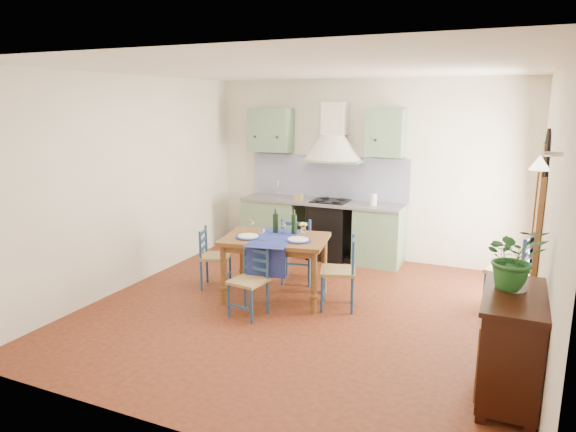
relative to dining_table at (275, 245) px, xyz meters
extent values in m
plane|color=#48190F|center=(0.48, -0.24, -0.71)|extent=(5.00, 5.00, 0.00)
cube|color=beige|center=(0.48, 2.26, 0.69)|extent=(5.00, 0.04, 2.80)
cube|color=gray|center=(-0.97, 1.95, -0.27)|extent=(0.90, 0.60, 0.88)
cube|color=gray|center=(0.83, 1.95, -0.27)|extent=(0.70, 0.60, 0.88)
cube|color=black|center=(0.03, 1.95, -0.27)|extent=(0.60, 0.58, 0.88)
cube|color=gray|center=(-0.12, 1.95, 0.19)|extent=(2.60, 0.64, 0.04)
cube|color=silver|center=(-0.97, 1.95, 0.18)|extent=(0.45, 0.40, 0.03)
cylinder|color=silver|center=(-0.97, 2.13, 0.34)|extent=(0.02, 0.02, 0.26)
cube|color=black|center=(0.03, 1.95, 0.21)|extent=(0.55, 0.48, 0.02)
cube|color=black|center=(-0.12, 2.00, -0.67)|extent=(2.60, 0.50, 0.08)
cube|color=#0A1159|center=(-0.12, 2.23, 0.55)|extent=(2.65, 0.05, 0.68)
cube|color=gray|center=(-1.07, 2.08, 1.29)|extent=(0.70, 0.34, 0.70)
cube|color=gray|center=(0.83, 2.08, 1.29)|extent=(0.55, 0.34, 0.70)
cone|color=beige|center=(0.03, 2.01, 1.04)|extent=(0.96, 0.96, 0.40)
cube|color=beige|center=(0.03, 2.10, 1.49)|extent=(0.36, 0.30, 0.50)
cube|color=beige|center=(2.98, -0.24, 0.69)|extent=(0.04, 5.00, 2.80)
cube|color=black|center=(2.97, 1.16, 0.11)|extent=(0.03, 1.00, 1.65)
cylinder|color=black|center=(2.97, 1.16, 0.94)|extent=(0.03, 1.00, 1.00)
cube|color=brown|center=(2.94, 0.62, 0.11)|extent=(0.06, 0.06, 1.65)
cube|color=brown|center=(2.94, 1.70, 0.11)|extent=(0.06, 0.06, 1.65)
cube|color=brown|center=(2.95, 1.38, 0.27)|extent=(0.04, 0.55, 1.96)
cylinder|color=silver|center=(2.92, -1.03, 1.34)|extent=(0.15, 0.04, 0.04)
cone|color=#FFEDC6|center=(2.82, -1.03, 1.27)|extent=(0.16, 0.16, 0.12)
cube|color=beige|center=(-2.02, -0.24, 0.69)|extent=(0.04, 5.00, 2.80)
cube|color=white|center=(0.48, -0.24, 2.09)|extent=(5.00, 5.00, 0.01)
cube|color=brown|center=(0.00, 0.00, 0.06)|extent=(1.40, 1.06, 0.05)
cube|color=brown|center=(0.00, 0.00, 0.00)|extent=(1.25, 0.91, 0.08)
cylinder|color=brown|center=(-0.49, -0.44, -0.34)|extent=(0.07, 0.07, 0.75)
cylinder|color=brown|center=(-0.62, 0.25, -0.34)|extent=(0.07, 0.07, 0.75)
cylinder|color=brown|center=(0.61, -0.24, -0.34)|extent=(0.07, 0.07, 0.75)
cylinder|color=brown|center=(0.49, 0.45, -0.34)|extent=(0.07, 0.07, 0.75)
cube|color=navy|center=(0.00, -0.05, 0.09)|extent=(0.64, 1.02, 0.01)
cube|color=navy|center=(0.07, -0.42, -0.09)|extent=(0.47, 0.10, 0.38)
cylinder|color=navy|center=(-0.30, -0.15, 0.10)|extent=(0.32, 0.32, 0.01)
cylinder|color=white|center=(-0.30, -0.15, 0.11)|extent=(0.25, 0.25, 0.01)
cylinder|color=navy|center=(0.33, -0.04, 0.10)|extent=(0.32, 0.32, 0.01)
cylinder|color=white|center=(0.33, -0.04, 0.11)|extent=(0.25, 0.25, 0.01)
cylinder|color=black|center=(-0.09, 0.20, 0.25)|extent=(0.07, 0.07, 0.32)
cylinder|color=black|center=(0.15, 0.25, 0.25)|extent=(0.07, 0.07, 0.32)
cylinder|color=white|center=(0.28, 0.22, 0.15)|extent=(0.05, 0.05, 0.10)
sphere|color=yellow|center=(0.28, 0.22, 0.24)|extent=(0.10, 0.10, 0.10)
cylinder|color=navy|center=(-0.24, -0.75, -0.51)|extent=(0.03, 0.03, 0.41)
cylinder|color=navy|center=(-0.20, -0.43, -0.31)|extent=(0.03, 0.03, 0.81)
cylinder|color=navy|center=(0.08, -0.79, -0.51)|extent=(0.03, 0.03, 0.41)
cylinder|color=navy|center=(0.12, -0.47, -0.31)|extent=(0.03, 0.03, 0.81)
cube|color=#A18B4E|center=(-0.06, -0.61, -0.29)|extent=(0.42, 0.42, 0.04)
cube|color=navy|center=(-0.04, -0.45, -0.18)|extent=(0.34, 0.07, 0.04)
cube|color=navy|center=(-0.04, -0.45, -0.07)|extent=(0.34, 0.07, 0.04)
cube|color=navy|center=(-0.04, -0.45, 0.04)|extent=(0.34, 0.07, 0.04)
cube|color=navy|center=(-0.08, -0.77, -0.55)|extent=(0.32, 0.07, 0.02)
cylinder|color=navy|center=(0.14, 0.94, -0.48)|extent=(0.04, 0.04, 0.48)
cylinder|color=navy|center=(0.23, 0.58, -0.25)|extent=(0.04, 0.04, 0.93)
cylinder|color=navy|center=(-0.23, 0.85, -0.48)|extent=(0.04, 0.04, 0.48)
cylinder|color=navy|center=(-0.13, 0.49, -0.25)|extent=(0.04, 0.04, 0.93)
cube|color=#A18B4E|center=(0.00, 0.72, -0.22)|extent=(0.53, 0.53, 0.04)
cube|color=navy|center=(0.05, 0.54, -0.09)|extent=(0.39, 0.12, 0.05)
cube|color=navy|center=(0.05, 0.54, 0.03)|extent=(0.39, 0.12, 0.05)
cube|color=navy|center=(0.05, 0.54, 0.15)|extent=(0.39, 0.12, 0.05)
cube|color=navy|center=(-0.04, 0.90, -0.53)|extent=(0.37, 0.12, 0.03)
cylinder|color=navy|center=(-0.71, -0.04, -0.51)|extent=(0.03, 0.03, 0.41)
cylinder|color=navy|center=(-1.02, -0.15, -0.31)|extent=(0.03, 0.03, 0.81)
cylinder|color=navy|center=(-0.82, 0.27, -0.51)|extent=(0.03, 0.03, 0.41)
cylinder|color=navy|center=(-1.13, 0.16, -0.31)|extent=(0.03, 0.03, 0.81)
cube|color=#A18B4E|center=(-0.92, 0.06, -0.29)|extent=(0.48, 0.48, 0.04)
cube|color=navy|center=(-1.07, 0.01, -0.17)|extent=(0.14, 0.33, 0.04)
cube|color=navy|center=(-1.07, 0.01, -0.07)|extent=(0.14, 0.33, 0.04)
cube|color=navy|center=(-1.07, 0.01, 0.04)|extent=(0.14, 0.33, 0.04)
cube|color=navy|center=(-0.77, 0.12, -0.55)|extent=(0.13, 0.31, 0.02)
cylinder|color=navy|center=(0.59, 0.17, -0.49)|extent=(0.04, 0.04, 0.45)
cylinder|color=navy|center=(0.92, 0.27, -0.27)|extent=(0.04, 0.04, 0.88)
cylinder|color=navy|center=(0.69, -0.17, -0.49)|extent=(0.04, 0.04, 0.45)
cylinder|color=navy|center=(1.03, -0.07, -0.27)|extent=(0.04, 0.04, 0.88)
cube|color=#A18B4E|center=(0.81, 0.05, -0.25)|extent=(0.51, 0.51, 0.04)
cube|color=navy|center=(0.98, 0.10, -0.13)|extent=(0.13, 0.36, 0.04)
cube|color=navy|center=(0.98, 0.10, -0.01)|extent=(0.13, 0.36, 0.04)
cube|color=navy|center=(0.98, 0.10, 0.11)|extent=(0.13, 0.36, 0.04)
cube|color=navy|center=(0.64, 0.00, -0.54)|extent=(0.13, 0.35, 0.02)
cylinder|color=navy|center=(2.55, 1.00, -0.47)|extent=(0.04, 0.04, 0.50)
cylinder|color=navy|center=(2.92, 0.89, -0.23)|extent=(0.04, 0.04, 0.97)
cylinder|color=navy|center=(2.44, 0.63, -0.47)|extent=(0.04, 0.04, 0.50)
cylinder|color=navy|center=(2.81, 0.52, -0.23)|extent=(0.04, 0.04, 0.97)
cube|color=#A18B4E|center=(2.68, 0.76, -0.20)|extent=(0.56, 0.56, 0.04)
cube|color=navy|center=(2.87, 0.71, -0.07)|extent=(0.14, 0.40, 0.05)
cube|color=navy|center=(2.87, 0.71, 0.06)|extent=(0.14, 0.40, 0.05)
cube|color=navy|center=(2.87, 0.71, 0.19)|extent=(0.14, 0.40, 0.05)
cube|color=navy|center=(2.49, 0.81, -0.52)|extent=(0.14, 0.38, 0.03)
cube|color=black|center=(2.75, -1.23, -0.22)|extent=(0.45, 1.00, 0.82)
cube|color=black|center=(2.75, -1.23, 0.20)|extent=(0.50, 1.05, 0.04)
cube|color=brown|center=(2.52, -1.46, -0.26)|extent=(0.02, 0.38, 0.63)
cube|color=brown|center=(2.52, -1.00, -0.26)|extent=(0.02, 0.38, 0.63)
cube|color=black|center=(2.57, -1.67, -0.67)|extent=(0.08, 0.08, 0.08)
cube|color=black|center=(2.57, -0.79, -0.67)|extent=(0.08, 0.08, 0.08)
cube|color=black|center=(2.92, -1.67, -0.67)|extent=(0.08, 0.08, 0.08)
cube|color=black|center=(2.92, -0.79, -0.67)|extent=(0.08, 0.08, 0.08)
imported|color=#1F5823|center=(2.70, -1.11, 0.49)|extent=(0.60, 0.57, 0.53)
camera|label=1|loc=(2.65, -5.55, 1.74)|focal=32.00mm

